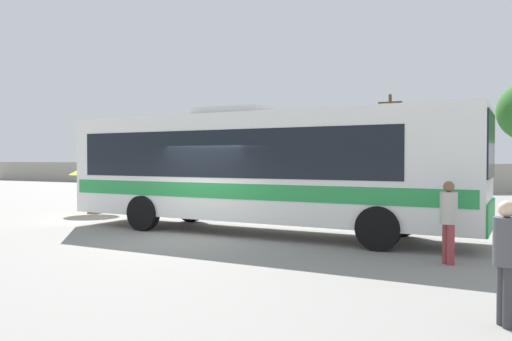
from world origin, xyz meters
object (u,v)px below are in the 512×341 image
Objects in this scene: vendor_umbrella_secondary_yellow at (95,169)px; roadside_tree_left at (199,137)px; roadside_tree_midleft at (291,139)px; utility_pole_near at (390,138)px; parked_car_second_silver at (246,178)px; passenger_waiting_on_apron at (506,256)px; coach_bus_white_green at (256,166)px; parked_car_leftmost_white at (186,177)px; roadside_tree_midright at (442,134)px; attendant_by_bus_door at (449,217)px.

vendor_umbrella_secondary_yellow is 0.33× the size of roadside_tree_left.
roadside_tree_left reaches higher than roadside_tree_midleft.
utility_pole_near is 1.29× the size of roadside_tree_midleft.
parked_car_second_silver is 9.78m from roadside_tree_midleft.
parked_car_second_silver is at bearing -34.98° from roadside_tree_left.
roadside_tree_midleft reaches higher than vendor_umbrella_secondary_yellow.
passenger_waiting_on_apron is 38.99m from roadside_tree_left.
coach_bus_white_green is 7.56× the size of passenger_waiting_on_apron.
parked_car_second_silver is 9.48m from roadside_tree_left.
parked_car_leftmost_white is at bearing -67.83° from roadside_tree_left.
roadside_tree_midright is at bearing -14.88° from roadside_tree_midleft.
attendant_by_bus_door is at bearing -53.42° from parked_car_second_silver.
utility_pole_near is (14.08, 6.67, 2.93)m from parked_car_leftmost_white.
vendor_umbrella_secondary_yellow is 0.48× the size of parked_car_second_silver.
roadside_tree_left is (-23.24, 26.58, 3.09)m from attendant_by_bus_door.
vendor_umbrella_secondary_yellow is 18.96m from parked_car_leftmost_white.
parked_car_second_silver is (5.23, -0.03, 0.03)m from parked_car_leftmost_white.
roadside_tree_left is (-24.31, 30.32, 3.14)m from passenger_waiting_on_apron.
attendant_by_bus_door is 27.61m from roadside_tree_midright.
roadside_tree_midleft reaches higher than attendant_by_bus_door.
vendor_umbrella_secondary_yellow is 26.80m from roadside_tree_midleft.
vendor_umbrella_secondary_yellow is at bearing 166.44° from coach_bus_white_green.
coach_bus_white_green is 21.97m from parked_car_second_silver.
attendant_by_bus_door reaches higher than parked_car_leftmost_white.
passenger_waiting_on_apron is at bearing -75.67° from utility_pole_near.
attendant_by_bus_door is 0.38× the size of parked_car_leftmost_white.
utility_pole_near is (-1.64, 25.97, 1.75)m from coach_bus_white_green.
roadside_tree_midleft is (4.83, 9.22, 3.16)m from parked_car_leftmost_white.
roadside_tree_left is (-9.67, 22.42, 2.32)m from vendor_umbrella_secondary_yellow.
roadside_tree_midright is (-4.32, 31.00, 2.99)m from passenger_waiting_on_apron.
passenger_waiting_on_apron is (6.52, -5.94, -1.03)m from coach_bus_white_green.
vendor_umbrella_secondary_yellow is (-13.57, 4.16, 0.78)m from attendant_by_bus_door.
parked_car_leftmost_white is at bearing 179.63° from parked_car_second_silver.
parked_car_second_silver is 0.79× the size of roadside_tree_midleft.
vendor_umbrella_secondary_yellow is at bearing -105.10° from utility_pole_near.
passenger_waiting_on_apron reaches higher than parked_car_leftmost_white.
roadside_tree_left reaches higher than attendant_by_bus_door.
passenger_waiting_on_apron is 33.64m from parked_car_leftmost_white.
passenger_waiting_on_apron is 16.65m from vendor_umbrella_secondary_yellow.
parked_car_leftmost_white is 0.64× the size of utility_pole_near.
parked_car_leftmost_white is 10.88m from roadside_tree_midleft.
utility_pole_near is (-8.15, 31.91, 2.79)m from passenger_waiting_on_apron.
parked_car_second_silver is (-17.01, 25.21, -0.12)m from passenger_waiting_on_apron.
roadside_tree_midright is (19.98, 0.68, -0.15)m from roadside_tree_left.
vendor_umbrella_secondary_yellow is at bearing -114.06° from roadside_tree_midright.
parked_car_second_silver is 11.48m from utility_pole_near.
attendant_by_bus_door is 29.18m from utility_pole_near.
vendor_umbrella_secondary_yellow reaches higher than parked_car_second_silver.
parked_car_second_silver is (-10.49, 19.27, -1.15)m from coach_bus_white_green.
roadside_tree_midleft is at bearing 110.89° from coach_bus_white_green.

